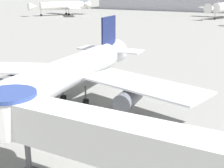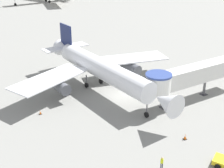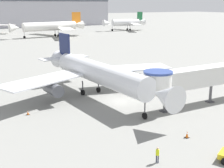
{
  "view_description": "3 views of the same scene",
  "coord_description": "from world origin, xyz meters",
  "px_view_note": "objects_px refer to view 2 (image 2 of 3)",
  "views": [
    {
      "loc": [
        18.64,
        -22.69,
        13.52
      ],
      "look_at": [
        3.75,
        4.87,
        3.82
      ],
      "focal_mm": 50.0,
      "sensor_mm": 36.0,
      "label": 1
    },
    {
      "loc": [
        -27.44,
        -40.94,
        23.95
      ],
      "look_at": [
        -2.28,
        -0.11,
        2.73
      ],
      "focal_mm": 50.0,
      "sensor_mm": 36.0,
      "label": 2
    },
    {
      "loc": [
        -24.56,
        -41.11,
        15.36
      ],
      "look_at": [
        -2.12,
        -0.91,
        3.37
      ],
      "focal_mm": 50.0,
      "sensor_mm": 36.0,
      "label": 3
    }
  ],
  "objects_px": {
    "main_airplane": "(100,68)",
    "traffic_cone_port_wing": "(40,112)",
    "ground_crew_marshaller": "(162,162)",
    "jet_bridge": "(189,76)",
    "traffic_cone_near_nose": "(185,137)"
  },
  "relations": [
    {
      "from": "traffic_cone_port_wing",
      "to": "ground_crew_marshaller",
      "type": "distance_m",
      "value": 21.41
    },
    {
      "from": "main_airplane",
      "to": "traffic_cone_near_nose",
      "type": "distance_m",
      "value": 20.44
    },
    {
      "from": "traffic_cone_near_nose",
      "to": "ground_crew_marshaller",
      "type": "bearing_deg",
      "value": -155.23
    },
    {
      "from": "traffic_cone_near_nose",
      "to": "traffic_cone_port_wing",
      "type": "bearing_deg",
      "value": 130.27
    },
    {
      "from": "main_airplane",
      "to": "ground_crew_marshaller",
      "type": "distance_m",
      "value": 23.84
    },
    {
      "from": "traffic_cone_port_wing",
      "to": "ground_crew_marshaller",
      "type": "xyz_separation_m",
      "value": [
        7.63,
        -20.0,
        0.64
      ]
    },
    {
      "from": "main_airplane",
      "to": "traffic_cone_port_wing",
      "type": "xyz_separation_m",
      "value": [
        -12.54,
        -3.12,
        -3.77
      ]
    },
    {
      "from": "traffic_cone_port_wing",
      "to": "ground_crew_marshaller",
      "type": "relative_size",
      "value": 0.4
    },
    {
      "from": "ground_crew_marshaller",
      "to": "traffic_cone_near_nose",
      "type": "bearing_deg",
      "value": 72.79
    },
    {
      "from": "main_airplane",
      "to": "traffic_cone_port_wing",
      "type": "relative_size",
      "value": 50.06
    },
    {
      "from": "main_airplane",
      "to": "ground_crew_marshaller",
      "type": "bearing_deg",
      "value": -106.31
    },
    {
      "from": "jet_bridge",
      "to": "main_airplane",
      "type": "bearing_deg",
      "value": 131.58
    },
    {
      "from": "ground_crew_marshaller",
      "to": "jet_bridge",
      "type": "bearing_deg",
      "value": 85.52
    },
    {
      "from": "jet_bridge",
      "to": "traffic_cone_port_wing",
      "type": "relative_size",
      "value": 29.41
    },
    {
      "from": "main_airplane",
      "to": "traffic_cone_near_nose",
      "type": "height_order",
      "value": "main_airplane"
    }
  ]
}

